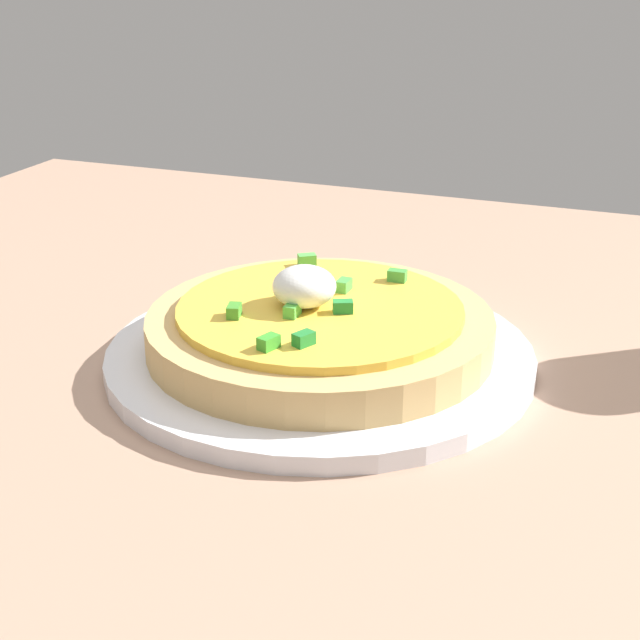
% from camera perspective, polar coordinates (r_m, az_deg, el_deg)
% --- Properties ---
extents(dining_table, '(1.21, 0.75, 0.03)m').
position_cam_1_polar(dining_table, '(0.69, 7.95, -2.44)').
color(dining_table, tan).
rests_on(dining_table, ground).
extents(plate, '(0.28, 0.28, 0.01)m').
position_cam_1_polar(plate, '(0.64, 0.00, -2.17)').
color(plate, white).
rests_on(plate, dining_table).
extents(pizza, '(0.23, 0.23, 0.06)m').
position_cam_1_polar(pizza, '(0.63, -0.03, -0.40)').
color(pizza, tan).
rests_on(pizza, plate).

